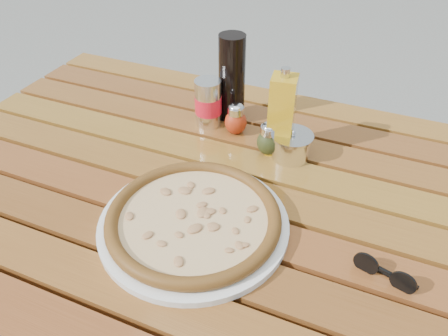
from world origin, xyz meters
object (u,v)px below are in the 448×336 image
at_px(dark_bottle, 232,78).
at_px(olive_oil_cruet, 281,116).
at_px(table, 220,210).
at_px(oregano_shaker, 269,139).
at_px(pepper_shaker, 236,119).
at_px(sunglasses, 384,273).
at_px(plate, 194,224).
at_px(pizza, 193,218).
at_px(soda_can, 208,103).
at_px(parmesan_tin, 291,145).

height_order(dark_bottle, olive_oil_cruet, dark_bottle).
xyz_separation_m(table, dark_bottle, (-0.08, 0.27, 0.19)).
bearing_deg(oregano_shaker, dark_bottle, 140.25).
bearing_deg(olive_oil_cruet, pepper_shaker, 164.21).
xyz_separation_m(olive_oil_cruet, sunglasses, (0.27, -0.28, -0.08)).
bearing_deg(olive_oil_cruet, plate, -103.78).
bearing_deg(sunglasses, plate, -162.45).
xyz_separation_m(table, olive_oil_cruet, (0.08, 0.17, 0.17)).
distance_m(pizza, soda_can, 0.37).
relative_size(pizza, dark_bottle, 1.79).
bearing_deg(oregano_shaker, parmesan_tin, 8.43).
bearing_deg(olive_oil_cruet, oregano_shaker, -141.71).
bearing_deg(pizza, parmesan_tin, 70.15).
xyz_separation_m(oregano_shaker, dark_bottle, (-0.14, 0.12, 0.07)).
height_order(table, plate, plate).
xyz_separation_m(table, pepper_shaker, (-0.05, 0.20, 0.11)).
height_order(table, sunglasses, sunglasses).
height_order(parmesan_tin, sunglasses, parmesan_tin).
xyz_separation_m(plate, olive_oil_cruet, (0.07, 0.30, 0.09)).
relative_size(table, soda_can, 11.67).
bearing_deg(soda_can, sunglasses, -34.87).
height_order(plate, olive_oil_cruet, olive_oil_cruet).
bearing_deg(pizza, pepper_shaker, 98.30).
distance_m(soda_can, sunglasses, 0.58).
distance_m(olive_oil_cruet, parmesan_tin, 0.07).
xyz_separation_m(plate, sunglasses, (0.35, 0.02, 0.01)).
height_order(table, dark_bottle, dark_bottle).
relative_size(oregano_shaker, sunglasses, 0.74).
bearing_deg(dark_bottle, pizza, -77.75).
distance_m(oregano_shaker, parmesan_tin, 0.05).
distance_m(table, sunglasses, 0.38).
relative_size(parmesan_tin, sunglasses, 0.94).
bearing_deg(dark_bottle, sunglasses, -41.55).
bearing_deg(pepper_shaker, oregano_shaker, -26.42).
height_order(oregano_shaker, olive_oil_cruet, olive_oil_cruet).
distance_m(pizza, pepper_shaker, 0.34).
bearing_deg(plate, sunglasses, 2.51).
distance_m(oregano_shaker, sunglasses, 0.40).
distance_m(dark_bottle, olive_oil_cruet, 0.19).
xyz_separation_m(pepper_shaker, sunglasses, (0.39, -0.32, -0.02)).
relative_size(plate, pepper_shaker, 4.39).
height_order(oregano_shaker, sunglasses, oregano_shaker).
distance_m(pizza, parmesan_tin, 0.31).
bearing_deg(soda_can, plate, -69.73).
bearing_deg(pizza, olive_oil_cruet, 76.22).
bearing_deg(plate, parmesan_tin, 70.15).
relative_size(table, oregano_shaker, 17.07).
bearing_deg(plate, olive_oil_cruet, 76.22).
distance_m(pizza, oregano_shaker, 0.29).
relative_size(table, plate, 3.89).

